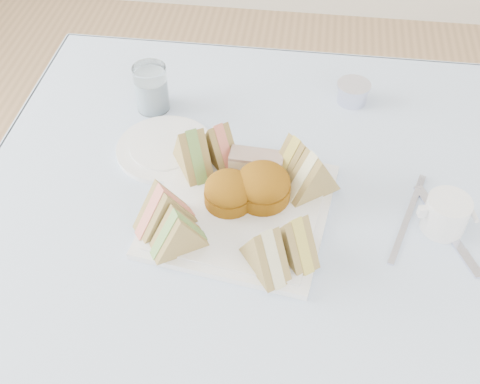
# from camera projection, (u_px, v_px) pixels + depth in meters

# --- Properties ---
(table) EXTENTS (0.90, 0.90, 0.74)m
(table) POSITION_uv_depth(u_px,v_px,m) (253.00, 329.00, 1.31)
(table) COLOR brown
(table) RESTS_ON floor
(tablecloth) EXTENTS (1.02, 1.02, 0.01)m
(tablecloth) POSITION_uv_depth(u_px,v_px,m) (257.00, 215.00, 1.04)
(tablecloth) COLOR #B3D6FA
(tablecloth) RESTS_ON table
(serving_plate) EXTENTS (0.33, 0.33, 0.01)m
(serving_plate) POSITION_uv_depth(u_px,v_px,m) (240.00, 210.00, 1.03)
(serving_plate) COLOR white
(serving_plate) RESTS_ON tablecloth
(sandwich_fl_a) EXTENTS (0.11, 0.10, 0.09)m
(sandwich_fl_a) POSITION_uv_depth(u_px,v_px,m) (164.00, 206.00, 0.97)
(sandwich_fl_a) COLOR #9F8140
(sandwich_fl_a) RESTS_ON serving_plate
(sandwich_fl_b) EXTENTS (0.10, 0.09, 0.08)m
(sandwich_fl_b) POSITION_uv_depth(u_px,v_px,m) (178.00, 230.00, 0.94)
(sandwich_fl_b) COLOR #9F8140
(sandwich_fl_b) RESTS_ON serving_plate
(sandwich_fr_a) EXTENTS (0.09, 0.10, 0.08)m
(sandwich_fr_a) POSITION_uv_depth(u_px,v_px,m) (295.00, 236.00, 0.93)
(sandwich_fr_a) COLOR #9F8140
(sandwich_fr_a) RESTS_ON serving_plate
(sandwich_fr_b) EXTENTS (0.09, 0.10, 0.08)m
(sandwich_fr_b) POSITION_uv_depth(u_px,v_px,m) (265.00, 249.00, 0.91)
(sandwich_fr_b) COLOR #9F8140
(sandwich_fr_b) RESTS_ON serving_plate
(sandwich_bl_a) EXTENTS (0.09, 0.11, 0.09)m
(sandwich_bl_a) POSITION_uv_depth(u_px,v_px,m) (192.00, 149.00, 1.06)
(sandwich_bl_a) COLOR #9F8140
(sandwich_bl_a) RESTS_ON serving_plate
(sandwich_bl_b) EXTENTS (0.09, 0.10, 0.08)m
(sandwich_bl_b) POSITION_uv_depth(u_px,v_px,m) (219.00, 142.00, 1.08)
(sandwich_bl_b) COLOR #9F8140
(sandwich_bl_b) RESTS_ON serving_plate
(sandwich_br_a) EXTENTS (0.11, 0.10, 0.09)m
(sandwich_br_a) POSITION_uv_depth(u_px,v_px,m) (312.00, 173.00, 1.02)
(sandwich_br_a) COLOR #9F8140
(sandwich_br_a) RESTS_ON serving_plate
(sandwich_br_b) EXTENTS (0.10, 0.10, 0.08)m
(sandwich_br_b) POSITION_uv_depth(u_px,v_px,m) (295.00, 156.00, 1.06)
(sandwich_br_b) COLOR #9F8140
(sandwich_br_b) RESTS_ON serving_plate
(scone_left) EXTENTS (0.09, 0.09, 0.06)m
(scone_left) POSITION_uv_depth(u_px,v_px,m) (229.00, 191.00, 1.01)
(scone_left) COLOR #864F0F
(scone_left) RESTS_ON serving_plate
(scone_right) EXTENTS (0.12, 0.12, 0.06)m
(scone_right) POSITION_uv_depth(u_px,v_px,m) (263.00, 185.00, 1.02)
(scone_right) COLOR #864F0F
(scone_right) RESTS_ON serving_plate
(pastry_slice) EXTENTS (0.10, 0.04, 0.04)m
(pastry_slice) POSITION_uv_depth(u_px,v_px,m) (256.00, 164.00, 1.07)
(pastry_slice) COLOR beige
(pastry_slice) RESTS_ON serving_plate
(side_plate) EXTENTS (0.22, 0.22, 0.01)m
(side_plate) POSITION_uv_depth(u_px,v_px,m) (166.00, 149.00, 1.14)
(side_plate) COLOR white
(side_plate) RESTS_ON tablecloth
(water_glass) EXTENTS (0.07, 0.07, 0.10)m
(water_glass) POSITION_uv_depth(u_px,v_px,m) (151.00, 88.00, 1.20)
(water_glass) COLOR white
(water_glass) RESTS_ON tablecloth
(tea_strainer) EXTENTS (0.07, 0.07, 0.04)m
(tea_strainer) POSITION_uv_depth(u_px,v_px,m) (353.00, 94.00, 1.24)
(tea_strainer) COLOR silver
(tea_strainer) RESTS_ON tablecloth
(knife) EXTENTS (0.10, 0.20, 0.00)m
(knife) POSITION_uv_depth(u_px,v_px,m) (447.00, 229.00, 1.01)
(knife) COLOR silver
(knife) RESTS_ON tablecloth
(fork) EXTENTS (0.07, 0.18, 0.00)m
(fork) POSITION_uv_depth(u_px,v_px,m) (405.00, 224.00, 1.01)
(fork) COLOR silver
(fork) RESTS_ON tablecloth
(creamer_jug) EXTENTS (0.09, 0.09, 0.06)m
(creamer_jug) POSITION_uv_depth(u_px,v_px,m) (446.00, 215.00, 0.99)
(creamer_jug) COLOR white
(creamer_jug) RESTS_ON tablecloth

